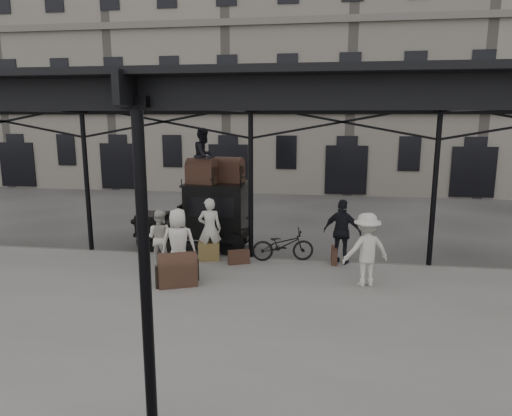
# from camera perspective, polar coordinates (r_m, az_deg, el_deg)

# --- Properties ---
(ground) EXTENTS (120.00, 120.00, 0.00)m
(ground) POSITION_cam_1_polar(r_m,az_deg,el_deg) (11.65, -2.23, -9.75)
(ground) COLOR #383533
(ground) RESTS_ON ground
(platform) EXTENTS (28.00, 8.00, 0.15)m
(platform) POSITION_cam_1_polar(r_m,az_deg,el_deg) (9.81, -4.47, -13.48)
(platform) COLOR slate
(platform) RESTS_ON ground
(canopy) EXTENTS (22.50, 9.00, 4.74)m
(canopy) POSITION_cam_1_polar(r_m,az_deg,el_deg) (9.19, -4.52, 13.85)
(canopy) COLOR black
(canopy) RESTS_ON ground
(building_frontage) EXTENTS (64.00, 8.00, 14.00)m
(building_frontage) POSITION_cam_1_polar(r_m,az_deg,el_deg) (28.88, 4.64, 16.90)
(building_frontage) COLOR slate
(building_frontage) RESTS_ON ground
(taxi) EXTENTS (3.65, 1.55, 2.18)m
(taxi) POSITION_cam_1_polar(r_m,az_deg,el_deg) (14.45, -6.12, -0.64)
(taxi) COLOR black
(taxi) RESTS_ON ground
(porter_left) EXTENTS (0.73, 0.55, 1.79)m
(porter_left) POSITION_cam_1_polar(r_m,az_deg,el_deg) (13.07, -5.80, -2.63)
(porter_left) COLOR beige
(porter_left) RESTS_ON platform
(porter_midleft) EXTENTS (0.79, 0.64, 1.55)m
(porter_midleft) POSITION_cam_1_polar(r_m,az_deg,el_deg) (12.87, -11.96, -3.61)
(porter_midleft) COLOR beige
(porter_midleft) RESTS_ON platform
(porter_centre) EXTENTS (0.96, 0.72, 1.78)m
(porter_centre) POSITION_cam_1_polar(r_m,az_deg,el_deg) (11.75, -9.67, -4.36)
(porter_centre) COLOR beige
(porter_centre) RESTS_ON platform
(porter_official) EXTENTS (1.15, 0.76, 1.82)m
(porter_official) POSITION_cam_1_polar(r_m,az_deg,el_deg) (12.87, 10.73, -2.94)
(porter_official) COLOR black
(porter_official) RESTS_ON platform
(porter_right) EXTENTS (1.32, 1.04, 1.80)m
(porter_right) POSITION_cam_1_polar(r_m,az_deg,el_deg) (11.33, 13.61, -5.07)
(porter_right) COLOR beige
(porter_right) RESTS_ON platform
(bicycle) EXTENTS (1.84, 0.96, 0.92)m
(bicycle) POSITION_cam_1_polar(r_m,az_deg,el_deg) (13.02, 3.38, -4.63)
(bicycle) COLOR black
(bicycle) RESTS_ON platform
(porter_roof) EXTENTS (0.87, 0.98, 1.68)m
(porter_roof) POSITION_cam_1_polar(r_m,az_deg,el_deg) (14.10, -6.49, 6.52)
(porter_roof) COLOR black
(porter_roof) RESTS_ON taxi
(steamer_trunk_roof_near) EXTENTS (0.96, 0.68, 0.65)m
(steamer_trunk_roof_near) POSITION_cam_1_polar(r_m,az_deg,el_deg) (14.03, -6.80, 4.36)
(steamer_trunk_roof_near) COLOR #452B20
(steamer_trunk_roof_near) RESTS_ON taxi
(steamer_trunk_roof_far) EXTENTS (0.97, 0.69, 0.65)m
(steamer_trunk_roof_far) POSITION_cam_1_polar(r_m,az_deg,el_deg) (14.28, -3.41, 4.56)
(steamer_trunk_roof_far) COLOR #452B20
(steamer_trunk_roof_far) RESTS_ON taxi
(steamer_trunk_platform) EXTENTS (1.07, 0.88, 0.68)m
(steamer_trunk_platform) POSITION_cam_1_polar(r_m,az_deg,el_deg) (11.38, -9.78, -7.82)
(steamer_trunk_platform) COLOR #452B20
(steamer_trunk_platform) RESTS_ON platform
(wicker_hamper) EXTENTS (0.69, 0.58, 0.50)m
(wicker_hamper) POSITION_cam_1_polar(r_m,az_deg,el_deg) (13.23, -5.90, -5.37)
(wicker_hamper) COLOR olive
(wicker_hamper) RESTS_ON platform
(suitcase_upright) EXTENTS (0.16, 0.60, 0.45)m
(suitcase_upright) POSITION_cam_1_polar(r_m,az_deg,el_deg) (13.04, 9.74, -5.83)
(suitcase_upright) COLOR #452B20
(suitcase_upright) RESTS_ON platform
(suitcase_flat) EXTENTS (0.61, 0.38, 0.40)m
(suitcase_flat) POSITION_cam_1_polar(r_m,az_deg,el_deg) (12.78, -2.17, -6.15)
(suitcase_flat) COLOR #452B20
(suitcase_flat) RESTS_ON platform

